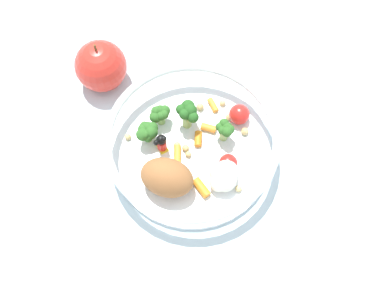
# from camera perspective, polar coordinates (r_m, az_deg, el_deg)

# --- Properties ---
(ground_plane) EXTENTS (2.40, 2.40, 0.00)m
(ground_plane) POSITION_cam_1_polar(r_m,az_deg,el_deg) (0.71, -0.97, -1.60)
(ground_plane) COLOR silver
(food_container) EXTENTS (0.25, 0.25, 0.07)m
(food_container) POSITION_cam_1_polar(r_m,az_deg,el_deg) (0.68, 0.04, -0.66)
(food_container) COLOR white
(food_container) RESTS_ON ground_plane
(loose_apple) EXTENTS (0.08, 0.08, 0.09)m
(loose_apple) POSITION_cam_1_polar(r_m,az_deg,el_deg) (0.76, -11.00, 9.27)
(loose_apple) COLOR red
(loose_apple) RESTS_ON ground_plane
(folded_napkin) EXTENTS (0.17, 0.16, 0.01)m
(folded_napkin) POSITION_cam_1_polar(r_m,az_deg,el_deg) (0.70, 18.05, -11.76)
(folded_napkin) COLOR white
(folded_napkin) RESTS_ON ground_plane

